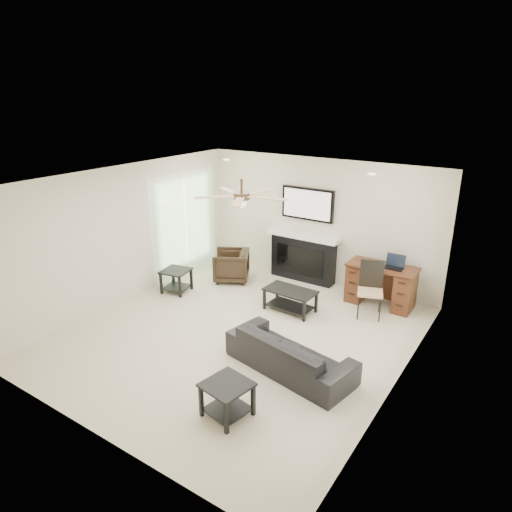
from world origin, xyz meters
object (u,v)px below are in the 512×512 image
at_px(coffee_table, 290,300).
at_px(fireplace_unit, 304,235).
at_px(armchair, 231,266).
at_px(sofa, 290,353).
at_px(desk, 381,285).

bearing_deg(coffee_table, fireplace_unit, 111.98).
relative_size(armchair, coffee_table, 0.78).
height_order(sofa, coffee_table, sofa).
height_order(sofa, desk, desk).
xyz_separation_m(coffee_table, desk, (1.24, 1.13, 0.18)).
bearing_deg(sofa, desk, -86.25).
bearing_deg(fireplace_unit, coffee_table, -70.32).
xyz_separation_m(sofa, desk, (0.34, 2.73, 0.11)).
relative_size(armchair, desk, 0.57).
distance_m(armchair, desk, 3.00).
bearing_deg(desk, fireplace_unit, 171.33).
distance_m(armchair, coffee_table, 1.79).
distance_m(sofa, armchair, 3.37).
bearing_deg(coffee_table, desk, 44.52).
bearing_deg(fireplace_unit, armchair, -145.04).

